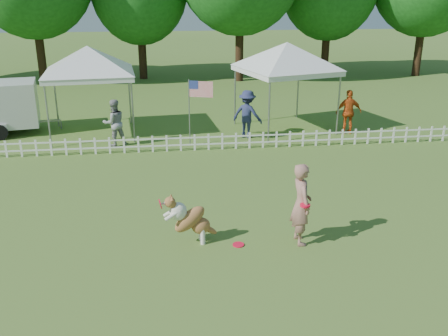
# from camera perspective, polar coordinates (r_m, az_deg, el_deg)

# --- Properties ---
(ground) EXTENTS (120.00, 120.00, 0.00)m
(ground) POSITION_cam_1_polar(r_m,az_deg,el_deg) (11.68, 2.72, -8.36)
(ground) COLOR #406A21
(ground) RESTS_ON ground
(picket_fence) EXTENTS (22.00, 0.08, 0.60)m
(picket_fence) POSITION_cam_1_polar(r_m,az_deg,el_deg) (18.00, -0.99, 3.03)
(picket_fence) COLOR white
(picket_fence) RESTS_ON ground
(handler) EXTENTS (0.50, 0.72, 1.91)m
(handler) POSITION_cam_1_polar(r_m,az_deg,el_deg) (11.36, 8.82, -4.08)
(handler) COLOR #A06D60
(handler) RESTS_ON ground
(dog) EXTENTS (1.22, 0.55, 1.22)m
(dog) POSITION_cam_1_polar(r_m,az_deg,el_deg) (11.34, -3.85, -5.85)
(dog) COLOR brown
(dog) RESTS_ON ground
(frisbee_on_turf) EXTENTS (0.27, 0.27, 0.02)m
(frisbee_on_turf) POSITION_cam_1_polar(r_m,az_deg,el_deg) (11.50, 1.65, -8.75)
(frisbee_on_turf) COLOR red
(frisbee_on_turf) RESTS_ON ground
(canopy_tent_left) EXTENTS (3.57, 3.57, 3.39)m
(canopy_tent_left) POSITION_cam_1_polar(r_m,az_deg,el_deg) (20.34, -14.95, 8.39)
(canopy_tent_left) COLOR white
(canopy_tent_left) RESTS_ON ground
(canopy_tent_right) EXTENTS (4.12, 4.12, 3.45)m
(canopy_tent_right) POSITION_cam_1_polar(r_m,az_deg,el_deg) (20.53, 7.03, 9.09)
(canopy_tent_right) COLOR white
(canopy_tent_right) RESTS_ON ground
(flag_pole) EXTENTS (0.93, 0.39, 2.47)m
(flag_pole) POSITION_cam_1_polar(r_m,az_deg,el_deg) (18.30, -3.98, 6.29)
(flag_pole) COLOR gray
(flag_pole) RESTS_ON ground
(spectator_a) EXTENTS (1.02, 0.91, 1.73)m
(spectator_a) POSITION_cam_1_polar(r_m,az_deg,el_deg) (18.80, -12.44, 5.08)
(spectator_a) COLOR #959398
(spectator_a) RESTS_ON ground
(spectator_b) EXTENTS (1.38, 1.23, 1.85)m
(spectator_b) POSITION_cam_1_polar(r_m,az_deg,el_deg) (19.41, 2.68, 6.17)
(spectator_b) COLOR navy
(spectator_b) RESTS_ON ground
(spectator_c) EXTENTS (1.04, 0.45, 1.76)m
(spectator_c) POSITION_cam_1_polar(r_m,az_deg,el_deg) (20.54, 14.06, 6.24)
(spectator_c) COLOR #D25218
(spectator_c) RESTS_ON ground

